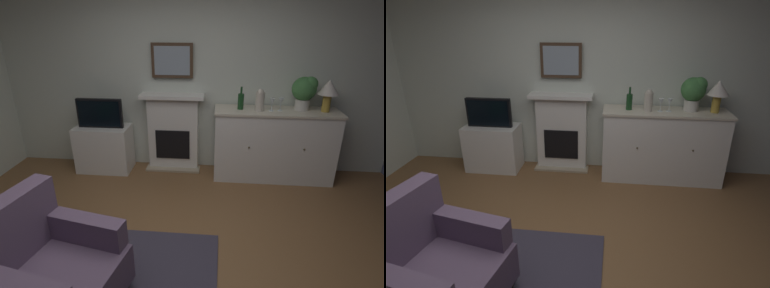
# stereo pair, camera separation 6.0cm
# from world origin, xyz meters

# --- Properties ---
(ground_plane) EXTENTS (5.42, 4.42, 0.10)m
(ground_plane) POSITION_xyz_m (0.00, 0.00, -0.05)
(ground_plane) COLOR brown
(ground_plane) RESTS_ON ground
(wall_rear) EXTENTS (5.42, 0.06, 2.91)m
(wall_rear) POSITION_xyz_m (0.00, 2.18, 1.45)
(wall_rear) COLOR silver
(wall_rear) RESTS_ON ground_plane
(fireplace_unit) EXTENTS (0.87, 0.30, 1.10)m
(fireplace_unit) POSITION_xyz_m (-0.27, 2.05, 0.55)
(fireplace_unit) COLOR white
(fireplace_unit) RESTS_ON ground_plane
(framed_picture) EXTENTS (0.55, 0.04, 0.45)m
(framed_picture) POSITION_xyz_m (-0.27, 2.10, 1.53)
(framed_picture) COLOR #473323
(sideboard_cabinet) EXTENTS (1.59, 0.49, 0.96)m
(sideboard_cabinet) POSITION_xyz_m (1.11, 1.87, 0.48)
(sideboard_cabinet) COLOR white
(sideboard_cabinet) RESTS_ON ground_plane
(table_lamp) EXTENTS (0.26, 0.26, 0.40)m
(table_lamp) POSITION_xyz_m (1.70, 1.87, 1.24)
(table_lamp) COLOR #B79338
(table_lamp) RESTS_ON sideboard_cabinet
(wine_bottle) EXTENTS (0.08, 0.08, 0.29)m
(wine_bottle) POSITION_xyz_m (0.64, 1.88, 1.07)
(wine_bottle) COLOR #193F1E
(wine_bottle) RESTS_ON sideboard_cabinet
(wine_glass_left) EXTENTS (0.07, 0.07, 0.16)m
(wine_glass_left) POSITION_xyz_m (1.03, 1.84, 1.08)
(wine_glass_left) COLOR silver
(wine_glass_left) RESTS_ON sideboard_cabinet
(wine_glass_center) EXTENTS (0.07, 0.07, 0.16)m
(wine_glass_center) POSITION_xyz_m (1.14, 1.86, 1.08)
(wine_glass_center) COLOR silver
(wine_glass_center) RESTS_ON sideboard_cabinet
(vase_decorative) EXTENTS (0.11, 0.11, 0.28)m
(vase_decorative) POSITION_xyz_m (0.87, 1.82, 1.10)
(vase_decorative) COLOR beige
(vase_decorative) RESTS_ON sideboard_cabinet
(tv_cabinet) EXTENTS (0.75, 0.42, 0.65)m
(tv_cabinet) POSITION_xyz_m (-1.25, 1.89, 0.33)
(tv_cabinet) COLOR white
(tv_cabinet) RESTS_ON ground_plane
(tv_set) EXTENTS (0.62, 0.07, 0.40)m
(tv_set) POSITION_xyz_m (-1.25, 1.87, 0.85)
(tv_set) COLOR black
(tv_set) RESTS_ON tv_cabinet
(potted_plant_small) EXTENTS (0.30, 0.30, 0.43)m
(potted_plant_small) POSITION_xyz_m (1.43, 1.92, 1.22)
(potted_plant_small) COLOR beige
(potted_plant_small) RESTS_ON sideboard_cabinet
(armchair) EXTENTS (0.94, 0.91, 0.92)m
(armchair) POSITION_xyz_m (-0.79, -0.41, 0.38)
(armchair) COLOR #604C66
(armchair) RESTS_ON ground_plane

